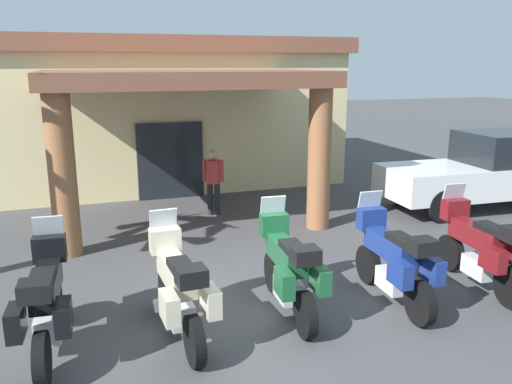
% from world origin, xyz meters
% --- Properties ---
extents(ground_plane, '(80.00, 80.00, 0.00)m').
position_xyz_m(ground_plane, '(0.00, 0.00, 0.00)').
color(ground_plane, '#424244').
extents(motel_building, '(11.26, 11.13, 4.38)m').
position_xyz_m(motel_building, '(-0.03, 10.24, 2.24)').
color(motel_building, beige).
rests_on(motel_building, ground_plane).
extents(motorcycle_black, '(0.72, 2.21, 1.61)m').
position_xyz_m(motorcycle_black, '(-2.82, -0.42, 0.70)').
color(motorcycle_black, black).
rests_on(motorcycle_black, ground_plane).
extents(motorcycle_cream, '(0.73, 2.21, 1.61)m').
position_xyz_m(motorcycle_cream, '(-1.15, -0.58, 0.70)').
color(motorcycle_cream, black).
rests_on(motorcycle_cream, ground_plane).
extents(motorcycle_green, '(0.73, 2.21, 1.61)m').
position_xyz_m(motorcycle_green, '(0.53, -0.37, 0.70)').
color(motorcycle_green, black).
rests_on(motorcycle_green, ground_plane).
extents(motorcycle_blue, '(0.72, 2.21, 1.61)m').
position_xyz_m(motorcycle_blue, '(2.20, -0.56, 0.70)').
color(motorcycle_blue, black).
rests_on(motorcycle_blue, ground_plane).
extents(motorcycle_maroon, '(0.73, 2.21, 1.61)m').
position_xyz_m(motorcycle_maroon, '(3.88, -0.53, 0.70)').
color(motorcycle_maroon, black).
rests_on(motorcycle_maroon, ground_plane).
extents(pedestrian, '(0.48, 0.32, 1.62)m').
position_xyz_m(pedestrian, '(0.72, 5.07, 0.93)').
color(pedestrian, black).
rests_on(pedestrian, ground_plane).
extents(pickup_truck_white, '(5.27, 2.11, 1.95)m').
position_xyz_m(pickup_truck_white, '(7.52, 3.55, 0.94)').
color(pickup_truck_white, black).
rests_on(pickup_truck_white, ground_plane).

